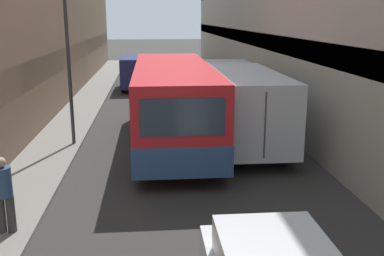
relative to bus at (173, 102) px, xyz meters
The scene contains 7 objects.
ground_plane 1.70m from the bus, 70.76° to the left, with size 150.00×150.00×0.00m, color #33302D.
sidewalk_left 4.48m from the bus, 169.83° to the left, with size 1.81×60.00×0.10m.
bus is the anchor object (origin of this frame).
box_truck 2.40m from the bus, 10.06° to the left, with size 2.32×8.64×2.62m.
panel_van 12.74m from the bus, 97.31° to the left, with size 1.91×4.24×2.00m.
pedestrian 7.82m from the bus, 119.04° to the right, with size 0.38×0.36×1.62m.
street_lamp 4.74m from the bus, behind, with size 0.36×0.80×6.58m.
Camera 1 is at (-1.00, -1.39, 4.45)m, focal length 42.00 mm.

